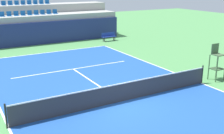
% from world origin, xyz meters
% --- Properties ---
extents(ground_plane, '(80.00, 80.00, 0.00)m').
position_xyz_m(ground_plane, '(0.00, 0.00, 0.00)').
color(ground_plane, '#4C8C4C').
extents(court_surface, '(11.00, 24.00, 0.01)m').
position_xyz_m(court_surface, '(0.00, 0.00, 0.01)').
color(court_surface, '#1E4C99').
rests_on(court_surface, ground_plane).
extents(baseline_far, '(11.00, 0.10, 0.00)m').
position_xyz_m(baseline_far, '(0.00, 11.95, 0.01)').
color(baseline_far, white).
rests_on(baseline_far, court_surface).
extents(sideline_left, '(0.10, 24.00, 0.00)m').
position_xyz_m(sideline_left, '(-5.45, 0.00, 0.01)').
color(sideline_left, white).
rests_on(sideline_left, court_surface).
extents(sideline_right, '(0.10, 24.00, 0.00)m').
position_xyz_m(sideline_right, '(5.45, 0.00, 0.01)').
color(sideline_right, white).
rests_on(sideline_right, court_surface).
extents(service_line_far, '(8.26, 0.10, 0.00)m').
position_xyz_m(service_line_far, '(0.00, 6.40, 0.01)').
color(service_line_far, white).
rests_on(service_line_far, court_surface).
extents(centre_service_line, '(0.10, 6.40, 0.00)m').
position_xyz_m(centre_service_line, '(0.00, 3.20, 0.01)').
color(centre_service_line, white).
rests_on(centre_service_line, court_surface).
extents(back_wall, '(17.79, 0.30, 2.14)m').
position_xyz_m(back_wall, '(0.00, 15.67, 1.07)').
color(back_wall, navy).
rests_on(back_wall, ground_plane).
extents(stands_tier_lower, '(17.79, 2.40, 2.69)m').
position_xyz_m(stands_tier_lower, '(0.00, 17.02, 1.34)').
color(stands_tier_lower, '#9E9E99').
rests_on(stands_tier_lower, ground_plane).
extents(stands_tier_upper, '(17.79, 2.40, 3.53)m').
position_xyz_m(stands_tier_upper, '(0.00, 19.42, 1.76)').
color(stands_tier_upper, '#9E9E99').
rests_on(stands_tier_upper, ground_plane).
extents(seating_row_lower, '(5.57, 0.44, 0.44)m').
position_xyz_m(seating_row_lower, '(0.00, 17.11, 2.81)').
color(seating_row_lower, '#145193').
rests_on(seating_row_lower, stands_tier_lower).
extents(seating_row_upper, '(5.57, 0.44, 0.44)m').
position_xyz_m(seating_row_upper, '(0.00, 19.51, 3.65)').
color(seating_row_upper, '#145193').
rests_on(seating_row_upper, stands_tier_upper).
extents(tennis_net, '(11.08, 0.08, 1.07)m').
position_xyz_m(tennis_net, '(0.00, 0.00, 0.51)').
color(tennis_net, black).
rests_on(tennis_net, court_surface).
extents(umpire_chair, '(0.76, 0.66, 2.20)m').
position_xyz_m(umpire_chair, '(6.70, 0.06, 1.19)').
color(umpire_chair, '#334C2D').
rests_on(umpire_chair, ground_plane).
extents(player_bench, '(1.50, 0.40, 0.85)m').
position_xyz_m(player_bench, '(6.95, 13.85, 0.51)').
color(player_bench, navy).
rests_on(player_bench, ground_plane).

